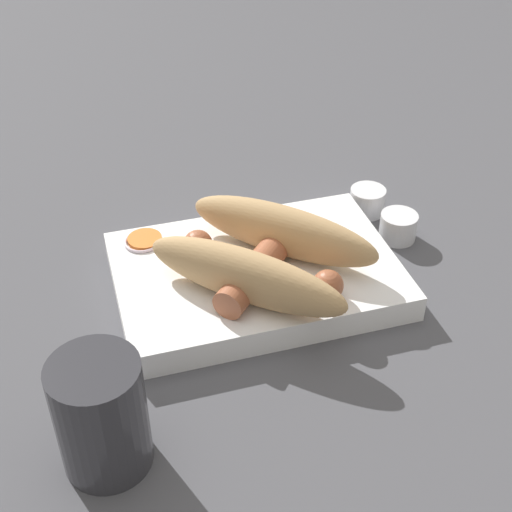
{
  "coord_description": "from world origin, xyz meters",
  "views": [
    {
      "loc": [
        0.16,
        0.53,
        0.46
      ],
      "look_at": [
        0.0,
        0.0,
        0.04
      ],
      "focal_mm": 50.0,
      "sensor_mm": 36.0,
      "label": 1
    }
  ],
  "objects": [
    {
      "name": "condiment_cup_far",
      "position": [
        -0.16,
        -0.09,
        0.01
      ],
      "size": [
        0.04,
        0.04,
        0.03
      ],
      "color": "white",
      "rests_on": "ground_plane"
    },
    {
      "name": "food_tray",
      "position": [
        0.0,
        0.0,
        0.01
      ],
      "size": [
        0.28,
        0.19,
        0.03
      ],
      "color": "white",
      "rests_on": "ground_plane"
    },
    {
      "name": "pickled_veggies",
      "position": [
        0.09,
        -0.07,
        0.03
      ],
      "size": [
        0.07,
        0.06,
        0.0
      ],
      "color": "orange",
      "rests_on": "food_tray"
    },
    {
      "name": "condiment_cup_near",
      "position": [
        -0.17,
        -0.04,
        0.01
      ],
      "size": [
        0.04,
        0.04,
        0.03
      ],
      "color": "white",
      "rests_on": "ground_plane"
    },
    {
      "name": "sausage",
      "position": [
        0.0,
        0.02,
        0.04
      ],
      "size": [
        0.13,
        0.12,
        0.03
      ],
      "color": "#9E5638",
      "rests_on": "food_tray"
    },
    {
      "name": "drink_glass",
      "position": [
        0.17,
        0.17,
        0.05
      ],
      "size": [
        0.07,
        0.07,
        0.1
      ],
      "color": "#333338",
      "rests_on": "ground_plane"
    },
    {
      "name": "ground_plane",
      "position": [
        0.0,
        0.0,
        0.0
      ],
      "size": [
        3.0,
        3.0,
        0.0
      ],
      "primitive_type": "plane",
      "color": "#4C4C51"
    },
    {
      "name": "bread_roll",
      "position": [
        -0.0,
        0.02,
        0.05
      ],
      "size": [
        0.23,
        0.22,
        0.05
      ],
      "color": "tan",
      "rests_on": "food_tray"
    }
  ]
}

